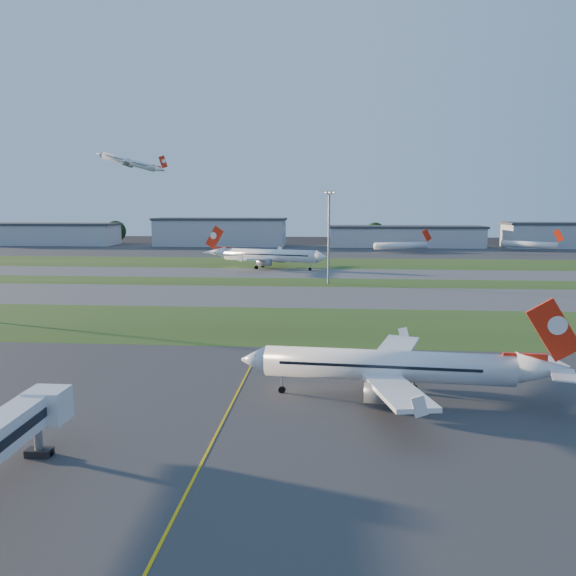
# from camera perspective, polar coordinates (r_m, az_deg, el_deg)

# --- Properties ---
(ground) EXTENTS (700.00, 700.00, 0.00)m
(ground) POSITION_cam_1_polar(r_m,az_deg,el_deg) (56.04, -12.77, -14.73)
(ground) COLOR black
(ground) RESTS_ON ground
(apron_near) EXTENTS (300.00, 70.00, 0.01)m
(apron_near) POSITION_cam_1_polar(r_m,az_deg,el_deg) (56.04, -12.77, -14.72)
(apron_near) COLOR #333335
(apron_near) RESTS_ON ground
(grass_strip_a) EXTENTS (300.00, 34.00, 0.01)m
(grass_strip_a) POSITION_cam_1_polar(r_m,az_deg,el_deg) (104.66, -4.35, -3.68)
(grass_strip_a) COLOR #2C4416
(grass_strip_a) RESTS_ON ground
(taxiway_a) EXTENTS (300.00, 32.00, 0.01)m
(taxiway_a) POSITION_cam_1_polar(r_m,az_deg,el_deg) (136.82, -2.24, -0.81)
(taxiway_a) COLOR #515154
(taxiway_a) RESTS_ON ground
(grass_strip_b) EXTENTS (300.00, 18.00, 0.01)m
(grass_strip_b) POSITION_cam_1_polar(r_m,az_deg,el_deg) (161.40, -1.21, 0.60)
(grass_strip_b) COLOR #2C4416
(grass_strip_b) RESTS_ON ground
(taxiway_b) EXTENTS (300.00, 26.00, 0.01)m
(taxiway_b) POSITION_cam_1_polar(r_m,az_deg,el_deg) (183.13, -0.53, 1.53)
(taxiway_b) COLOR #515154
(taxiway_b) RESTS_ON ground
(grass_strip_c) EXTENTS (300.00, 40.00, 0.01)m
(grass_strip_c) POSITION_cam_1_polar(r_m,az_deg,el_deg) (215.83, 0.23, 2.56)
(grass_strip_c) COLOR #2C4416
(grass_strip_c) RESTS_ON ground
(apron_far) EXTENTS (400.00, 80.00, 0.01)m
(apron_far) POSITION_cam_1_polar(r_m,az_deg,el_deg) (275.46, 1.16, 3.82)
(apron_far) COLOR #333335
(apron_far) RESTS_ON ground
(yellow_line) EXTENTS (0.25, 60.00, 0.02)m
(yellow_line) POSITION_cam_1_polar(r_m,az_deg,el_deg) (54.83, -7.60, -15.12)
(yellow_line) COLOR gold
(yellow_line) RESTS_ON ground
(airliner_parked) EXTENTS (34.46, 29.15, 10.75)m
(airliner_parked) POSITION_cam_1_polar(r_m,az_deg,el_deg) (64.99, 10.28, -7.86)
(airliner_parked) COLOR white
(airliner_parked) RESTS_ON ground
(airliner_taxiing) EXTENTS (41.09, 34.53, 13.14)m
(airliner_taxiing) POSITION_cam_1_polar(r_m,az_deg,el_deg) (195.33, -1.96, 3.31)
(airliner_taxiing) COLOR white
(airliner_taxiing) RESTS_ON ground
(airliner_departing) EXTENTS (30.15, 25.38, 9.46)m
(airliner_departing) POSITION_cam_1_polar(r_m,az_deg,el_deg) (280.63, -15.82, 12.20)
(airliner_departing) COLOR white
(mini_jet_near) EXTENTS (27.95, 10.28, 9.48)m
(mini_jet_near) POSITION_cam_1_polar(r_m,az_deg,el_deg) (269.48, 11.42, 4.25)
(mini_jet_near) COLOR white
(mini_jet_near) RESTS_ON ground
(mini_jet_far) EXTENTS (24.55, 17.63, 9.48)m
(mini_jet_far) POSITION_cam_1_polar(r_m,az_deg,el_deg) (295.37, 23.32, 4.08)
(mini_jet_far) COLOR white
(mini_jet_far) RESTS_ON ground
(light_mast_centre) EXTENTS (3.20, 0.70, 25.80)m
(light_mast_centre) POSITION_cam_1_polar(r_m,az_deg,el_deg) (157.30, 4.17, 5.79)
(light_mast_centre) COLOR gray
(light_mast_centre) RESTS_ON ground
(hangar_far_west) EXTENTS (91.80, 23.00, 12.20)m
(hangar_far_west) POSITION_cam_1_polar(r_m,az_deg,el_deg) (346.78, -24.21, 5.04)
(hangar_far_west) COLOR #A4A7AC
(hangar_far_west) RESTS_ON ground
(hangar_west) EXTENTS (71.40, 23.00, 15.20)m
(hangar_west) POSITION_cam_1_polar(r_m,az_deg,el_deg) (310.49, -6.87, 5.68)
(hangar_west) COLOR #A4A7AC
(hangar_west) RESTS_ON ground
(hangar_east) EXTENTS (81.60, 23.00, 11.20)m
(hangar_east) POSITION_cam_1_polar(r_m,az_deg,el_deg) (307.07, 11.83, 5.16)
(hangar_east) COLOR #A4A7AC
(hangar_east) RESTS_ON ground
(tree_west) EXTENTS (12.10, 12.10, 13.20)m
(tree_west) POSITION_cam_1_polar(r_m,az_deg,el_deg) (343.37, -17.12, 5.54)
(tree_west) COLOR black
(tree_west) RESTS_ON ground
(tree_mid_west) EXTENTS (9.90, 9.90, 10.80)m
(tree_mid_west) POSITION_cam_1_polar(r_m,az_deg,el_deg) (317.57, -2.03, 5.47)
(tree_mid_west) COLOR black
(tree_mid_west) RESTS_ON ground
(tree_mid_east) EXTENTS (11.55, 11.55, 12.60)m
(tree_mid_east) POSITION_cam_1_polar(r_m,az_deg,el_deg) (319.41, 8.84, 5.57)
(tree_mid_east) COLOR black
(tree_mid_east) RESTS_ON ground
(tree_east) EXTENTS (10.45, 10.45, 11.40)m
(tree_east) POSITION_cam_1_polar(r_m,az_deg,el_deg) (331.69, 21.94, 5.05)
(tree_east) COLOR black
(tree_east) RESTS_ON ground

